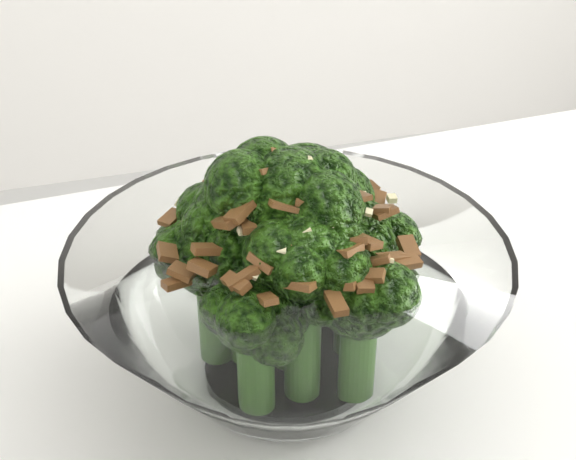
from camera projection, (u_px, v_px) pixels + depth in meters
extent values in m
cylinder|color=white|center=(288.00, 372.00, 0.44)|extent=(0.09, 0.09, 0.01)
cylinder|color=#2A5516|center=(288.00, 296.00, 0.42)|extent=(0.02, 0.02, 0.08)
sphere|color=#254F0E|center=(288.00, 200.00, 0.39)|extent=(0.05, 0.05, 0.05)
cylinder|color=#2A5516|center=(215.00, 314.00, 0.43)|extent=(0.02, 0.02, 0.05)
sphere|color=#254F0E|center=(211.00, 251.00, 0.41)|extent=(0.04, 0.04, 0.04)
cylinder|color=#2A5516|center=(357.00, 355.00, 0.41)|extent=(0.02, 0.02, 0.05)
sphere|color=#254F0E|center=(361.00, 294.00, 0.39)|extent=(0.04, 0.04, 0.04)
cylinder|color=#2A5516|center=(352.00, 305.00, 0.43)|extent=(0.02, 0.02, 0.05)
sphere|color=#254F0E|center=(355.00, 241.00, 0.41)|extent=(0.04, 0.04, 0.04)
cylinder|color=#2A5516|center=(245.00, 299.00, 0.42)|extent=(0.02, 0.02, 0.07)
sphere|color=#254F0E|center=(242.00, 215.00, 0.40)|extent=(0.05, 0.05, 0.05)
cylinder|color=#2A5516|center=(303.00, 336.00, 0.40)|extent=(0.02, 0.02, 0.07)
sphere|color=#254F0E|center=(304.00, 254.00, 0.38)|extent=(0.04, 0.04, 0.04)
cylinder|color=#2A5516|center=(274.00, 278.00, 0.47)|extent=(0.02, 0.02, 0.04)
sphere|color=#254F0E|center=(273.00, 229.00, 0.45)|extent=(0.04, 0.04, 0.04)
cylinder|color=#2A5516|center=(256.00, 370.00, 0.40)|extent=(0.02, 0.02, 0.05)
sphere|color=#254F0E|center=(254.00, 310.00, 0.38)|extent=(0.04, 0.04, 0.04)
cylinder|color=#2A5516|center=(304.00, 275.00, 0.44)|extent=(0.02, 0.02, 0.07)
sphere|color=#254F0E|center=(305.00, 191.00, 0.41)|extent=(0.05, 0.05, 0.05)
cylinder|color=#2A5516|center=(350.00, 282.00, 0.46)|extent=(0.02, 0.02, 0.04)
sphere|color=#254F0E|center=(352.00, 236.00, 0.45)|extent=(0.04, 0.04, 0.04)
cube|color=brown|center=(209.00, 249.00, 0.37)|extent=(0.02, 0.01, 0.01)
cube|color=brown|center=(312.00, 168.00, 0.44)|extent=(0.01, 0.01, 0.01)
cube|color=brown|center=(319.00, 178.00, 0.38)|extent=(0.02, 0.02, 0.01)
cube|color=brown|center=(332.00, 176.00, 0.42)|extent=(0.01, 0.01, 0.01)
cube|color=brown|center=(251.00, 167.00, 0.41)|extent=(0.01, 0.01, 0.01)
cube|color=brown|center=(406.00, 262.00, 0.38)|extent=(0.01, 0.01, 0.01)
cube|color=brown|center=(378.00, 202.00, 0.42)|extent=(0.01, 0.02, 0.01)
cube|color=brown|center=(182.00, 272.00, 0.37)|extent=(0.01, 0.01, 0.01)
cube|color=brown|center=(297.00, 168.00, 0.44)|extent=(0.01, 0.01, 0.00)
cube|color=brown|center=(281.00, 254.00, 0.36)|extent=(0.01, 0.01, 0.00)
cube|color=brown|center=(352.00, 283.00, 0.36)|extent=(0.01, 0.01, 0.01)
cube|color=brown|center=(214.00, 191.00, 0.41)|extent=(0.01, 0.01, 0.01)
cube|color=brown|center=(285.00, 241.00, 0.37)|extent=(0.01, 0.01, 0.01)
cube|color=brown|center=(375.00, 261.00, 0.37)|extent=(0.01, 0.01, 0.01)
cube|color=brown|center=(233.00, 177.00, 0.40)|extent=(0.02, 0.02, 0.01)
cube|color=brown|center=(301.00, 284.00, 0.36)|extent=(0.01, 0.01, 0.01)
cube|color=brown|center=(228.00, 221.00, 0.37)|extent=(0.01, 0.02, 0.01)
cube|color=brown|center=(309.00, 172.00, 0.44)|extent=(0.02, 0.02, 0.01)
cube|color=brown|center=(247.00, 223.00, 0.37)|extent=(0.01, 0.01, 0.00)
cube|color=brown|center=(322.00, 163.00, 0.42)|extent=(0.01, 0.01, 0.01)
cube|color=brown|center=(355.00, 238.00, 0.37)|extent=(0.01, 0.02, 0.01)
cube|color=brown|center=(264.00, 262.00, 0.36)|extent=(0.01, 0.01, 0.01)
cube|color=brown|center=(360.00, 197.00, 0.39)|extent=(0.01, 0.01, 0.01)
cube|color=brown|center=(243.00, 277.00, 0.36)|extent=(0.01, 0.01, 0.01)
cube|color=brown|center=(336.00, 303.00, 0.36)|extent=(0.01, 0.01, 0.00)
cube|color=brown|center=(309.00, 202.00, 0.37)|extent=(0.01, 0.01, 0.00)
cube|color=brown|center=(338.00, 200.00, 0.38)|extent=(0.01, 0.01, 0.01)
cube|color=brown|center=(285.00, 206.00, 0.37)|extent=(0.01, 0.01, 0.01)
cube|color=brown|center=(366.00, 242.00, 0.37)|extent=(0.01, 0.02, 0.01)
cube|color=brown|center=(319.00, 217.00, 0.37)|extent=(0.01, 0.01, 0.00)
cube|color=brown|center=(349.00, 250.00, 0.36)|extent=(0.01, 0.01, 0.01)
cube|color=brown|center=(385.00, 212.00, 0.39)|extent=(0.01, 0.01, 0.01)
cube|color=brown|center=(368.00, 276.00, 0.37)|extent=(0.02, 0.01, 0.01)
cube|color=brown|center=(393.00, 258.00, 0.38)|extent=(0.02, 0.01, 0.01)
cube|color=brown|center=(202.00, 267.00, 0.37)|extent=(0.01, 0.01, 0.01)
cube|color=brown|center=(267.00, 299.00, 0.36)|extent=(0.01, 0.01, 0.01)
cube|color=brown|center=(295.00, 163.00, 0.40)|extent=(0.01, 0.01, 0.01)
cube|color=brown|center=(241.00, 211.00, 0.37)|extent=(0.02, 0.02, 0.01)
cube|color=brown|center=(365.00, 192.00, 0.43)|extent=(0.02, 0.01, 0.01)
cube|color=brown|center=(331.00, 228.00, 0.37)|extent=(0.01, 0.01, 0.01)
cube|color=brown|center=(294.00, 169.00, 0.38)|extent=(0.01, 0.01, 0.01)
cube|color=brown|center=(236.00, 283.00, 0.36)|extent=(0.01, 0.02, 0.01)
cube|color=brown|center=(177.00, 283.00, 0.37)|extent=(0.01, 0.01, 0.00)
cube|color=brown|center=(266.00, 170.00, 0.38)|extent=(0.02, 0.01, 0.01)
cube|color=brown|center=(283.00, 158.00, 0.38)|extent=(0.01, 0.01, 0.01)
cube|color=brown|center=(275.00, 159.00, 0.39)|extent=(0.01, 0.01, 0.01)
cube|color=brown|center=(168.00, 253.00, 0.39)|extent=(0.01, 0.01, 0.01)
cube|color=brown|center=(221.00, 191.00, 0.40)|extent=(0.01, 0.01, 0.00)
cube|color=brown|center=(363.00, 279.00, 0.37)|extent=(0.01, 0.02, 0.01)
cube|color=brown|center=(171.00, 218.00, 0.41)|extent=(0.01, 0.01, 0.00)
cube|color=brown|center=(383.00, 209.00, 0.40)|extent=(0.01, 0.01, 0.01)
cube|color=brown|center=(238.00, 179.00, 0.42)|extent=(0.01, 0.02, 0.01)
cube|color=brown|center=(198.00, 202.00, 0.41)|extent=(0.01, 0.02, 0.01)
cube|color=brown|center=(251.00, 187.00, 0.38)|extent=(0.01, 0.02, 0.01)
cube|color=brown|center=(408.00, 248.00, 0.39)|extent=(0.01, 0.01, 0.01)
cube|color=beige|center=(291.00, 164.00, 0.38)|extent=(0.01, 0.01, 0.01)
cube|color=beige|center=(389.00, 261.00, 0.37)|extent=(0.00, 0.01, 0.00)
cube|color=beige|center=(282.00, 250.00, 0.36)|extent=(0.01, 0.01, 0.00)
cube|color=beige|center=(307.00, 231.00, 0.36)|extent=(0.00, 0.00, 0.00)
cube|color=beige|center=(330.00, 226.00, 0.37)|extent=(0.01, 0.01, 0.01)
cube|color=beige|center=(283.00, 173.00, 0.44)|extent=(0.00, 0.00, 0.00)
cube|color=beige|center=(271.00, 257.00, 0.36)|extent=(0.00, 0.00, 0.00)
cube|color=beige|center=(323.00, 167.00, 0.39)|extent=(0.01, 0.01, 0.00)
cube|color=beige|center=(254.00, 275.00, 0.36)|extent=(0.00, 0.00, 0.00)
cube|color=beige|center=(246.00, 210.00, 0.37)|extent=(0.01, 0.01, 0.00)
cube|color=beige|center=(392.00, 198.00, 0.42)|extent=(0.00, 0.00, 0.00)
cube|color=beige|center=(369.00, 212.00, 0.38)|extent=(0.00, 0.00, 0.00)
cube|color=beige|center=(242.00, 231.00, 0.37)|extent=(0.00, 0.00, 0.00)
cube|color=beige|center=(362.00, 195.00, 0.40)|extent=(0.00, 0.00, 0.00)
cube|color=beige|center=(307.00, 161.00, 0.38)|extent=(0.01, 0.01, 0.01)
cube|color=beige|center=(276.00, 162.00, 0.42)|extent=(0.01, 0.01, 0.01)
cube|color=beige|center=(247.00, 175.00, 0.43)|extent=(0.01, 0.01, 0.00)
cube|color=beige|center=(287.00, 160.00, 0.40)|extent=(0.00, 0.00, 0.00)
cube|color=beige|center=(329.00, 176.00, 0.43)|extent=(0.00, 0.00, 0.00)
cube|color=beige|center=(302.00, 155.00, 0.39)|extent=(0.01, 0.01, 0.00)
cube|color=beige|center=(180.00, 204.00, 0.41)|extent=(0.01, 0.01, 0.01)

